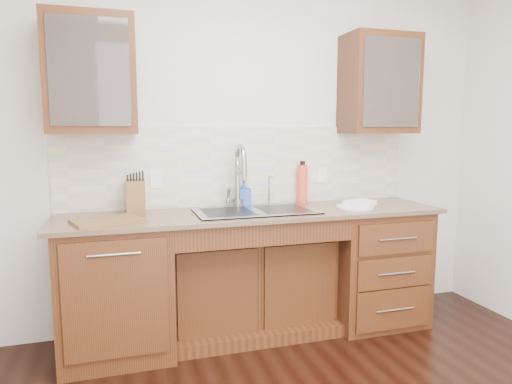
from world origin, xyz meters
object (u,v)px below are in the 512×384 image
object	(u,v)px
plate	(355,207)
knife_block	(136,197)
water_bottle	(302,184)
cutting_board	(107,221)
soap_bottle	(244,193)

from	to	relation	value
plate	knife_block	bearing A→B (deg)	170.08
water_bottle	cutting_board	bearing A→B (deg)	-166.81
water_bottle	knife_block	size ratio (longest dim) A/B	1.32
water_bottle	cutting_board	distance (m)	1.49
soap_bottle	water_bottle	xyz separation A→B (m)	(0.47, -0.01, 0.05)
water_bottle	soap_bottle	bearing A→B (deg)	179.10
water_bottle	plate	distance (m)	0.45
soap_bottle	knife_block	size ratio (longest dim) A/B	0.87
plate	knife_block	world-z (taller)	knife_block
water_bottle	plate	xyz separation A→B (m)	(0.28, -0.33, -0.14)
water_bottle	knife_block	bearing A→B (deg)	-177.29
soap_bottle	plate	size ratio (longest dim) A/B	0.73
plate	knife_block	size ratio (longest dim) A/B	1.19
soap_bottle	plate	bearing A→B (deg)	-29.08
soap_bottle	water_bottle	distance (m)	0.47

